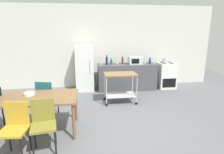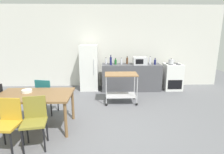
% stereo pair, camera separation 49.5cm
% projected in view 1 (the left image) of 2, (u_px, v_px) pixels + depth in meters
% --- Properties ---
extents(ground_plane, '(12.00, 12.00, 0.00)m').
position_uv_depth(ground_plane, '(111.00, 126.00, 4.04)').
color(ground_plane, slate).
extents(back_wall, '(8.40, 0.12, 2.90)m').
position_uv_depth(back_wall, '(99.00, 47.00, 6.78)').
color(back_wall, silver).
rests_on(back_wall, ground_plane).
extents(kitchen_counter, '(2.00, 0.64, 0.90)m').
position_uv_depth(kitchen_counter, '(127.00, 77.00, 6.56)').
color(kitchen_counter, '#4C4C51').
rests_on(kitchen_counter, ground_plane).
extents(dining_table, '(1.50, 0.90, 0.75)m').
position_uv_depth(dining_table, '(39.00, 100.00, 3.69)').
color(dining_table, brown).
rests_on(dining_table, ground_plane).
extents(chair_teal, '(0.48, 0.48, 0.89)m').
position_uv_depth(chair_teal, '(47.00, 96.00, 4.39)').
color(chair_teal, '#1E666B').
rests_on(chair_teal, ground_plane).
extents(chair_mustard, '(0.43, 0.43, 0.89)m').
position_uv_depth(chair_mustard, '(15.00, 126.00, 2.99)').
color(chair_mustard, gold).
rests_on(chair_mustard, ground_plane).
extents(chair_olive, '(0.46, 0.46, 0.89)m').
position_uv_depth(chair_olive, '(44.00, 122.00, 3.13)').
color(chair_olive, olive).
rests_on(chair_olive, ground_plane).
extents(stove_oven, '(0.60, 0.61, 0.92)m').
position_uv_depth(stove_oven, '(166.00, 75.00, 6.76)').
color(stove_oven, white).
rests_on(stove_oven, ground_plane).
extents(refrigerator, '(0.60, 0.63, 1.55)m').
position_uv_depth(refrigerator, '(85.00, 68.00, 6.39)').
color(refrigerator, white).
rests_on(refrigerator, ground_plane).
extents(kitchen_cart, '(0.91, 0.57, 0.85)m').
position_uv_depth(kitchen_cart, '(120.00, 83.00, 5.30)').
color(kitchen_cart, olive).
rests_on(kitchen_cart, ground_plane).
extents(bottle_sparkling_water, '(0.07, 0.07, 0.22)m').
position_uv_depth(bottle_sparkling_water, '(102.00, 62.00, 6.40)').
color(bottle_sparkling_water, silver).
rests_on(bottle_sparkling_water, kitchen_counter).
extents(bottle_soda, '(0.07, 0.07, 0.33)m').
position_uv_depth(bottle_soda, '(107.00, 61.00, 6.27)').
color(bottle_soda, navy).
rests_on(bottle_soda, kitchen_counter).
extents(bottle_olive_oil, '(0.08, 0.08, 0.21)m').
position_uv_depth(bottle_olive_oil, '(111.00, 62.00, 6.38)').
color(bottle_olive_oil, '#1E6628').
rests_on(bottle_olive_oil, kitchen_counter).
extents(bottle_wine, '(0.07, 0.07, 0.22)m').
position_uv_depth(bottle_wine, '(117.00, 62.00, 6.41)').
color(bottle_wine, silver).
rests_on(bottle_wine, kitchen_counter).
extents(bottle_sesame_oil, '(0.07, 0.07, 0.26)m').
position_uv_depth(bottle_sesame_oil, '(123.00, 60.00, 6.49)').
color(bottle_sesame_oil, '#4C2D19').
rests_on(bottle_sesame_oil, kitchen_counter).
extents(microwave, '(0.46, 0.35, 0.26)m').
position_uv_depth(microwave, '(135.00, 60.00, 6.39)').
color(microwave, silver).
rests_on(microwave, kitchen_counter).
extents(bottle_vinegar, '(0.06, 0.06, 0.28)m').
position_uv_depth(bottle_vinegar, '(145.00, 60.00, 6.50)').
color(bottle_vinegar, silver).
rests_on(bottle_vinegar, kitchen_counter).
extents(bottle_hot_sauce, '(0.07, 0.07, 0.22)m').
position_uv_depth(bottle_hot_sauce, '(150.00, 61.00, 6.46)').
color(bottle_hot_sauce, navy).
rests_on(bottle_hot_sauce, kitchen_counter).
extents(fruit_bowl, '(0.21, 0.21, 0.06)m').
position_uv_depth(fruit_bowl, '(29.00, 94.00, 3.75)').
color(fruit_bowl, white).
rests_on(fruit_bowl, dining_table).
extents(kettle, '(0.24, 0.17, 0.19)m').
position_uv_depth(kettle, '(165.00, 61.00, 6.52)').
color(kettle, silver).
rests_on(kettle, stove_oven).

